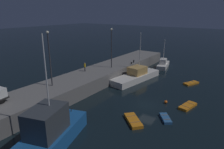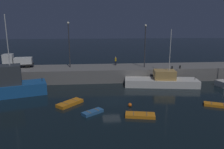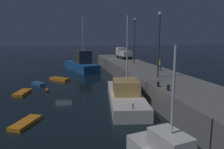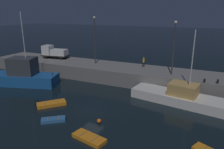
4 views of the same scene
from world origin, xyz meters
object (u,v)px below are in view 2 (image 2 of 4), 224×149
Objects in this scene: fishing_boat_blue at (3,86)px; bollard_central at (172,68)px; fishing_trawler_red at (162,81)px; mooring_buoy_near at (130,105)px; lamp_post_east at (145,43)px; rowboat_white_mid at (140,115)px; dockworker at (116,60)px; bollard_west at (180,67)px; dinghy_red_small at (70,103)px; rowboat_blue_far at (93,112)px; lamp_post_west at (69,41)px; dinghy_orange_near at (217,105)px; utility_truck at (17,61)px.

bollard_central is (28.37, 6.03, 1.12)m from fishing_boat_blue.
mooring_buoy_near is at bearing -128.11° from fishing_trawler_red.
fishing_trawler_red is 1.59× the size of lamp_post_east.
dockworker reaches higher than rowboat_white_mid.
bollard_west is at bearing -20.85° from dockworker.
lamp_post_east is (4.72, 17.41, 7.04)m from rowboat_white_mid.
dinghy_red_small is at bearing -152.64° from fishing_trawler_red.
fishing_trawler_red reaches higher than bollard_west.
fishing_boat_blue is 15.53m from rowboat_blue_far.
dinghy_red_small is 6.50× the size of bollard_west.
bollard_central is at bearing -10.65° from lamp_post_west.
dinghy_orange_near is 0.96× the size of rowboat_white_mid.
bollard_west reaches higher than rowboat_blue_far.
lamp_post_east reaches higher than bollard_central.
rowboat_white_mid is 0.62× the size of utility_truck.
dinghy_orange_near is at bearing -67.88° from fishing_trawler_red.
utility_truck is (-11.44, 14.84, 3.55)m from dinghy_red_small.
lamp_post_west is at bearing 158.81° from fishing_trawler_red.
rowboat_white_mid is 1.32× the size of rowboat_blue_far.
lamp_post_east is 15.94× the size of bollard_central.
dockworker is at bearing 159.15° from bollard_west.
fishing_trawler_red is 5.73m from bollard_west.
mooring_buoy_near is 19.57m from lamp_post_west.
lamp_post_east reaches higher than dinghy_orange_near.
dockworker is at bearing 154.64° from bollard_central.
bollard_west is at bearing -8.99° from lamp_post_west.
lamp_post_west reaches higher than dockworker.
fishing_trawler_red is at bearing 42.37° from rowboat_blue_far.
rowboat_white_mid is at bearing -121.95° from bollard_central.
rowboat_blue_far is (-12.21, -11.14, -0.76)m from fishing_trawler_red.
dinghy_orange_near is 6.12× the size of bollard_west.
dinghy_orange_near is 21.47m from dockworker.
dinghy_red_small is at bearing 173.02° from dinghy_orange_near.
rowboat_white_mid reaches higher than rowboat_blue_far.
lamp_post_east reaches higher than mooring_buoy_near.
lamp_post_west reaches higher than bollard_central.
fishing_trawler_red is 3.53× the size of dinghy_red_small.
utility_truck is at bearing 165.37° from fishing_trawler_red.
mooring_buoy_near is at bearing -40.10° from utility_truck.
fishing_boat_blue is 7.63× the size of dockworker.
dockworker is at bearing 7.43° from lamp_post_west.
dinghy_red_small is 21.11m from bollard_central.
fishing_boat_blue is 21.27m from dockworker.
dockworker is (-0.01, 16.91, 3.21)m from mooring_buoy_near.
bollard_central is (4.82, -2.11, -4.51)m from lamp_post_east.
mooring_buoy_near is (18.21, -6.05, -1.35)m from fishing_boat_blue.
rowboat_white_mid is at bearing -88.21° from dockworker.
lamp_post_east is 6.93m from bollard_central.
utility_truck is at bearing 96.33° from fishing_boat_blue.
bollard_west is (4.50, 3.07, 1.80)m from fishing_trawler_red.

